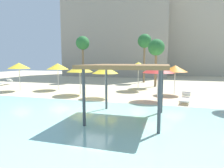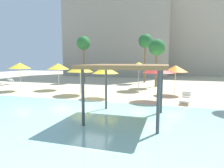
% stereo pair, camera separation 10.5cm
% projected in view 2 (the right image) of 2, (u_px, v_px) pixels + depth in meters
% --- Properties ---
extents(ground_plane, '(80.00, 80.00, 0.00)m').
position_uv_depth(ground_plane, '(91.00, 107.00, 12.55)').
color(ground_plane, beige).
extents(lagoon_water, '(44.00, 13.50, 0.04)m').
position_uv_depth(lagoon_water, '(39.00, 136.00, 7.55)').
color(lagoon_water, '#99D1C6').
rests_on(lagoon_water, ground).
extents(shade_pavilion, '(3.99, 3.99, 2.80)m').
position_uv_depth(shade_pavilion, '(127.00, 68.00, 9.52)').
color(shade_pavilion, '#42474C').
rests_on(shade_pavilion, ground).
extents(beach_umbrella_yellow_0, '(2.13, 2.13, 2.81)m').
position_uv_depth(beach_umbrella_yellow_0, '(20.00, 66.00, 19.22)').
color(beach_umbrella_yellow_0, silver).
rests_on(beach_umbrella_yellow_0, ground).
extents(beach_umbrella_orange_1, '(2.14, 2.14, 2.61)m').
position_uv_depth(beach_umbrella_orange_1, '(176.00, 69.00, 16.94)').
color(beach_umbrella_orange_1, silver).
rests_on(beach_umbrella_orange_1, ground).
extents(beach_umbrella_yellow_2, '(2.13, 2.13, 2.57)m').
position_uv_depth(beach_umbrella_yellow_2, '(105.00, 70.00, 15.47)').
color(beach_umbrella_yellow_2, silver).
rests_on(beach_umbrella_yellow_2, ground).
extents(beach_umbrella_yellow_4, '(2.26, 2.26, 2.75)m').
position_uv_depth(beach_umbrella_yellow_4, '(58.00, 66.00, 19.93)').
color(beach_umbrella_yellow_4, silver).
rests_on(beach_umbrella_yellow_4, ground).
extents(beach_umbrella_yellow_5, '(2.32, 2.32, 2.66)m').
position_uv_depth(beach_umbrella_yellow_5, '(80.00, 68.00, 16.97)').
color(beach_umbrella_yellow_5, silver).
rests_on(beach_umbrella_yellow_5, ground).
extents(beach_umbrella_red_6, '(2.36, 2.36, 2.75)m').
position_uv_depth(beach_umbrella_red_6, '(158.00, 69.00, 14.22)').
color(beach_umbrella_red_6, silver).
rests_on(beach_umbrella_red_6, ground).
extents(beach_umbrella_yellow_7, '(2.26, 2.26, 2.88)m').
position_uv_depth(beach_umbrella_yellow_7, '(139.00, 65.00, 19.36)').
color(beach_umbrella_yellow_7, silver).
rests_on(beach_umbrella_yellow_7, ground).
extents(lounge_chair_0, '(0.80, 1.95, 0.74)m').
position_uv_depth(lounge_chair_0, '(7.00, 82.00, 24.34)').
color(lounge_chair_0, white).
rests_on(lounge_chair_0, ground).
extents(lounge_chair_2, '(0.87, 1.96, 0.74)m').
position_uv_depth(lounge_chair_2, '(186.00, 98.00, 13.73)').
color(lounge_chair_2, white).
rests_on(lounge_chair_2, ground).
extents(palm_tree_1, '(1.90, 1.90, 5.50)m').
position_uv_depth(palm_tree_1, '(157.00, 48.00, 21.97)').
color(palm_tree_1, brown).
rests_on(palm_tree_1, ground).
extents(palm_tree_2, '(1.90, 1.90, 6.46)m').
position_uv_depth(palm_tree_2, '(83.00, 44.00, 26.83)').
color(palm_tree_2, brown).
rests_on(palm_tree_2, ground).
extents(palm_tree_3, '(1.90, 1.90, 6.69)m').
position_uv_depth(palm_tree_3, '(145.00, 42.00, 26.26)').
color(palm_tree_3, brown).
rests_on(palm_tree_3, ground).
extents(hotel_block_0, '(20.32, 10.67, 19.17)m').
position_uv_depth(hotel_block_0, '(119.00, 29.00, 39.61)').
color(hotel_block_0, '#9E9384').
rests_on(hotel_block_0, ground).
extents(hotel_block_1, '(22.94, 8.53, 16.46)m').
position_uv_depth(hotel_block_1, '(202.00, 36.00, 40.77)').
color(hotel_block_1, '#B2A893').
rests_on(hotel_block_1, ground).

